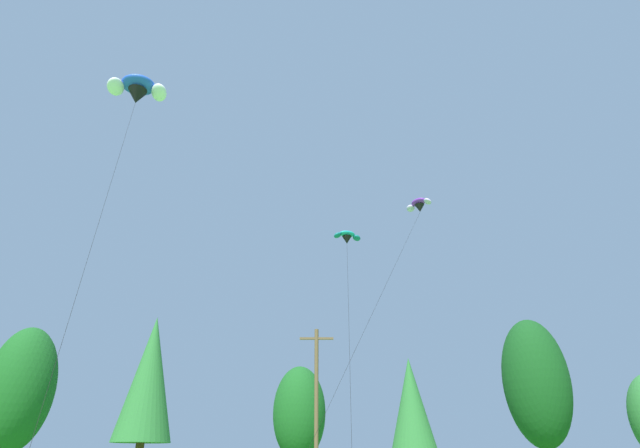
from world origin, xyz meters
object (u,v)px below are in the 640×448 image
at_px(utility_pole, 318,406).
at_px(parafoil_kite_high_blue_white, 139,90).
at_px(parafoil_kite_mid_purple, 420,205).
at_px(parafoil_kite_far_teal, 348,237).

bearing_deg(utility_pole, parafoil_kite_high_blue_white, -142.71).
xyz_separation_m(parafoil_kite_high_blue_white, parafoil_kite_mid_purple, (19.18, 11.60, -2.04)).
bearing_deg(parafoil_kite_far_teal, utility_pole, 149.78).
height_order(utility_pole, parafoil_kite_far_teal, parafoil_kite_far_teal).
height_order(utility_pole, parafoil_kite_high_blue_white, parafoil_kite_high_blue_white).
bearing_deg(parafoil_kite_mid_purple, parafoil_kite_far_teal, -143.94).
bearing_deg(utility_pole, parafoil_kite_far_teal, -30.22).
xyz_separation_m(parafoil_kite_high_blue_white, parafoil_kite_far_teal, (13.06, 7.15, -6.76)).
distance_m(parafoil_kite_high_blue_white, parafoil_kite_far_teal, 16.36).
xyz_separation_m(parafoil_kite_mid_purple, parafoil_kite_far_teal, (-6.11, -4.45, -4.72)).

